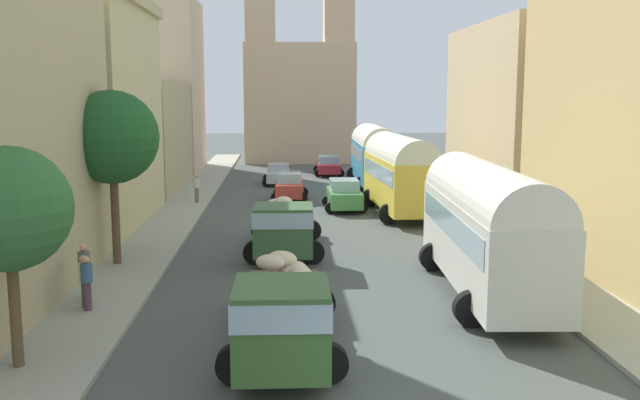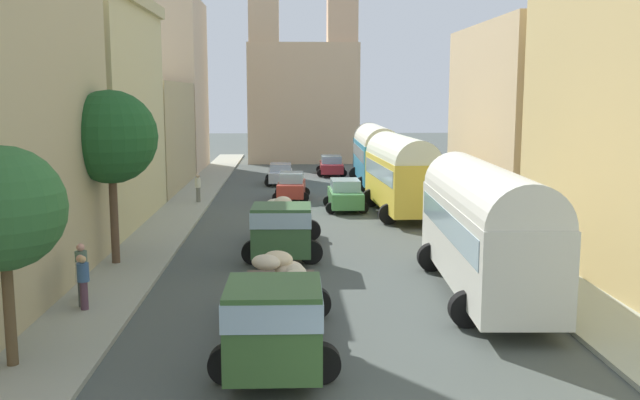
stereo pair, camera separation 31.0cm
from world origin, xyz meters
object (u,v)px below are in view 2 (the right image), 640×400
Objects in this scene: parked_bus_1 at (401,171)px; pedestrian_1 at (82,269)px; cargo_truck_0 at (277,311)px; pedestrian_3 at (198,187)px; car_1 at (281,174)px; pedestrian_0 at (83,281)px; parked_bus_0 at (484,223)px; car_0 at (291,186)px; car_2 at (345,195)px; parked_bus_2 at (375,152)px; car_3 at (331,165)px; pedestrian_2 at (81,279)px; cargo_truck_1 at (283,226)px.

parked_bus_1 is 19.70m from pedestrian_1.
cargo_truck_0 is 4.24× the size of pedestrian_3.
car_1 is 2.22× the size of pedestrian_0.
car_0 is (-5.91, 20.68, -1.51)m from parked_bus_0.
cargo_truck_0 reaches higher than car_2.
parked_bus_1 is 4.90× the size of pedestrian_3.
cargo_truck_0 is (-6.38, -32.09, -1.14)m from parked_bus_2.
pedestrian_0 is 20.51m from pedestrian_3.
parked_bus_2 is at bearing 89.31° from parked_bus_1.
car_3 is (0.29, 16.89, -0.07)m from car_2.
cargo_truck_0 is 1.73× the size of car_3.
parked_bus_0 is 5.62× the size of pedestrian_3.
pedestrian_2 is at bearing 116.97° from pedestrian_0.
car_2 is 2.16× the size of pedestrian_3.
parked_bus_0 is 15.10m from parked_bus_1.
parked_bus_0 is at bearing -74.04° from car_0.
parked_bus_1 is 2.28× the size of car_1.
cargo_truck_1 reaches higher than car_1.
pedestrian_1 is at bearing -101.57° from car_1.
pedestrian_2 is at bearing -113.48° from parked_bus_2.
pedestrian_0 is (-9.09, -18.13, 0.15)m from car_2.
car_3 is 2.44× the size of pedestrian_3.
pedestrian_0 is 1.17m from pedestrian_1.
parked_bus_0 is at bearing -85.42° from car_3.
cargo_truck_0 is at bearing -90.41° from cargo_truck_1.
pedestrian_1 is at bearing -93.28° from pedestrian_3.
pedestrian_3 is (-8.63, -14.52, 0.25)m from car_3.
car_0 is (-5.72, 5.58, -1.51)m from parked_bus_1.
pedestrian_2 reaches higher than car_3.
pedestrian_1 is at bearing -135.14° from cargo_truck_1.
parked_bus_2 is at bearing -9.75° from car_1.
car_1 is (-6.44, 12.96, -1.59)m from parked_bus_1.
car_3 is 35.28m from pedestrian_1.
pedestrian_3 reaches higher than car_3.
pedestrian_1 is (-6.08, -6.05, -0.13)m from cargo_truck_1.
car_1 is at bearing 90.71° from cargo_truck_1.
parked_bus_2 reaches higher than cargo_truck_0.
cargo_truck_0 is 25.85m from car_0.
parked_bus_2 is 5.53× the size of pedestrian_3.
parked_bus_1 is 1.16× the size of cargo_truck_0.
cargo_truck_1 is at bearing -97.49° from car_3.
pedestrian_3 reaches higher than car_1.
pedestrian_1 is (-0.36, 1.11, 0.07)m from pedestrian_0.
pedestrian_0 is at bearing -104.99° from car_3.
parked_bus_1 is at bearing -90.69° from parked_bus_2.
car_1 is 0.99× the size of car_2.
parked_bus_0 is 26.92m from parked_bus_2.
parked_bus_2 is at bearing 46.82° from car_0.
car_1 is (-0.72, 7.38, -0.08)m from car_0.
car_0 is at bearing -133.18° from parked_bus_2.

